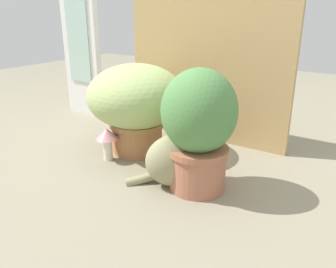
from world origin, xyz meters
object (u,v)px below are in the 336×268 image
(grass_planter, at_px, (136,101))
(leafy_planter, at_px, (199,126))
(cat, at_px, (182,157))
(mushroom_ornament_pink, at_px, (107,138))

(grass_planter, xyz_separation_m, leafy_planter, (0.44, -0.17, 0.00))
(leafy_planter, bearing_deg, grass_planter, 158.61)
(cat, bearing_deg, mushroom_ornament_pink, 177.62)
(grass_planter, distance_m, leafy_planter, 0.47)
(grass_planter, relative_size, mushroom_ornament_pink, 2.99)
(grass_planter, height_order, mushroom_ornament_pink, grass_planter)
(grass_planter, height_order, leafy_planter, leafy_planter)
(grass_planter, xyz_separation_m, mushroom_ornament_pink, (-0.05, -0.16, -0.14))
(mushroom_ornament_pink, bearing_deg, leafy_planter, -0.84)
(leafy_planter, relative_size, cat, 1.40)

